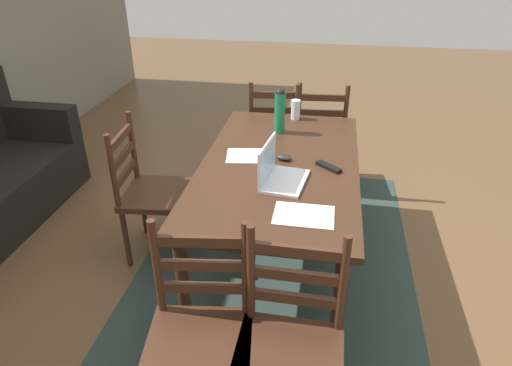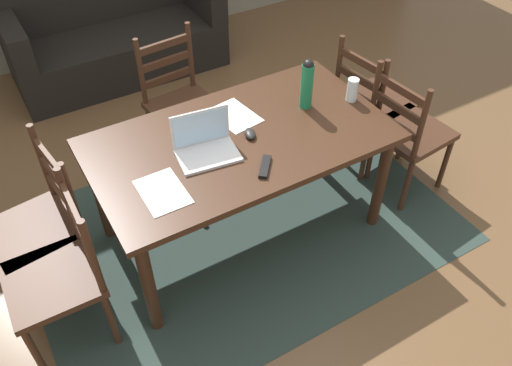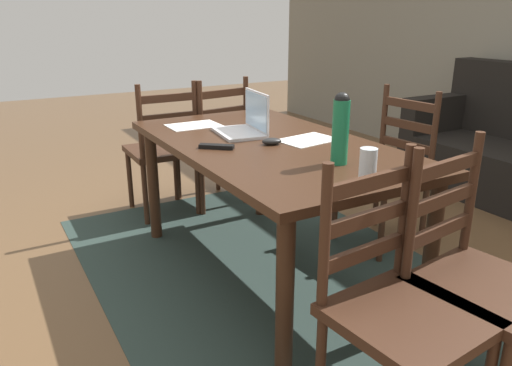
{
  "view_description": "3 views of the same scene",
  "coord_description": "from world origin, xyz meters",
  "px_view_note": "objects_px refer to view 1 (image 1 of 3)",
  "views": [
    {
      "loc": [
        -2.4,
        -0.27,
        1.96
      ],
      "look_at": [
        -0.13,
        0.12,
        0.67
      ],
      "focal_mm": 31.39,
      "sensor_mm": 36.0,
      "label": 1
    },
    {
      "loc": [
        -1.1,
        -2.04,
        2.58
      ],
      "look_at": [
        0.04,
        -0.1,
        0.46
      ],
      "focal_mm": 37.18,
      "sensor_mm": 36.0,
      "label": 2
    },
    {
      "loc": [
        2.1,
        -1.28,
        1.37
      ],
      "look_at": [
        0.08,
        -0.13,
        0.57
      ],
      "focal_mm": 34.79,
      "sensor_mm": 36.0,
      "label": 3
    }
  ],
  "objects_px": {
    "water_bottle": "(280,110)",
    "chair_left_far": "(199,338)",
    "laptop": "(277,172)",
    "chair_far_head": "(152,192)",
    "chair_right_far": "(274,133)",
    "chair_left_near": "(289,351)",
    "computer_mouse": "(284,157)",
    "dining_table": "(279,176)",
    "drinking_glass": "(296,110)",
    "tv_remote": "(329,167)",
    "chair_right_near": "(318,136)"
  },
  "relations": [
    {
      "from": "chair_far_head",
      "to": "dining_table",
      "type": "bearing_deg",
      "value": -89.73
    },
    {
      "from": "water_bottle",
      "to": "computer_mouse",
      "type": "bearing_deg",
      "value": -169.19
    },
    {
      "from": "chair_far_head",
      "to": "drinking_glass",
      "type": "xyz_separation_m",
      "value": [
        0.76,
        -0.86,
        0.36
      ]
    },
    {
      "from": "chair_right_far",
      "to": "laptop",
      "type": "xyz_separation_m",
      "value": [
        -1.35,
        -0.19,
        0.34
      ]
    },
    {
      "from": "chair_right_far",
      "to": "laptop",
      "type": "bearing_deg",
      "value": -171.84
    },
    {
      "from": "water_bottle",
      "to": "computer_mouse",
      "type": "distance_m",
      "value": 0.46
    },
    {
      "from": "chair_far_head",
      "to": "laptop",
      "type": "xyz_separation_m",
      "value": [
        -0.22,
        -0.85,
        0.34
      ]
    },
    {
      "from": "chair_right_far",
      "to": "chair_left_near",
      "type": "bearing_deg",
      "value": -170.7
    },
    {
      "from": "chair_left_near",
      "to": "computer_mouse",
      "type": "relative_size",
      "value": 9.5
    },
    {
      "from": "laptop",
      "to": "chair_left_near",
      "type": "bearing_deg",
      "value": -169.0
    },
    {
      "from": "water_bottle",
      "to": "tv_remote",
      "type": "bearing_deg",
      "value": -144.45
    },
    {
      "from": "chair_right_near",
      "to": "drinking_glass",
      "type": "distance_m",
      "value": 0.54
    },
    {
      "from": "dining_table",
      "to": "chair_right_near",
      "type": "relative_size",
      "value": 1.77
    },
    {
      "from": "dining_table",
      "to": "chair_left_far",
      "type": "distance_m",
      "value": 1.16
    },
    {
      "from": "drinking_glass",
      "to": "computer_mouse",
      "type": "xyz_separation_m",
      "value": [
        -0.7,
        0.0,
        -0.05
      ]
    },
    {
      "from": "dining_table",
      "to": "computer_mouse",
      "type": "xyz_separation_m",
      "value": [
        0.05,
        -0.02,
        0.1
      ]
    },
    {
      "from": "drinking_glass",
      "to": "tv_remote",
      "type": "relative_size",
      "value": 0.85
    },
    {
      "from": "tv_remote",
      "to": "chair_left_near",
      "type": "bearing_deg",
      "value": 34.28
    },
    {
      "from": "laptop",
      "to": "chair_far_head",
      "type": "bearing_deg",
      "value": 75.58
    },
    {
      "from": "laptop",
      "to": "chair_left_far",
      "type": "bearing_deg",
      "value": 167.24
    },
    {
      "from": "chair_left_near",
      "to": "tv_remote",
      "type": "bearing_deg",
      "value": -5.32
    },
    {
      "from": "dining_table",
      "to": "drinking_glass",
      "type": "distance_m",
      "value": 0.77
    },
    {
      "from": "chair_left_far",
      "to": "water_bottle",
      "type": "bearing_deg",
      "value": -4.64
    },
    {
      "from": "water_bottle",
      "to": "laptop",
      "type": "bearing_deg",
      "value": -173.94
    },
    {
      "from": "water_bottle",
      "to": "chair_far_head",
      "type": "bearing_deg",
      "value": 121.84
    },
    {
      "from": "chair_right_far",
      "to": "chair_left_far",
      "type": "bearing_deg",
      "value": 179.71
    },
    {
      "from": "chair_far_head",
      "to": "chair_right_near",
      "type": "height_order",
      "value": "same"
    },
    {
      "from": "chair_far_head",
      "to": "computer_mouse",
      "type": "xyz_separation_m",
      "value": [
        0.06,
        -0.86,
        0.3
      ]
    },
    {
      "from": "dining_table",
      "to": "laptop",
      "type": "bearing_deg",
      "value": -176.92
    },
    {
      "from": "chair_left_far",
      "to": "chair_far_head",
      "type": "relative_size",
      "value": 1.0
    },
    {
      "from": "chair_left_near",
      "to": "laptop",
      "type": "relative_size",
      "value": 2.74
    },
    {
      "from": "chair_left_near",
      "to": "drinking_glass",
      "type": "xyz_separation_m",
      "value": [
        1.88,
        0.17,
        0.36
      ]
    },
    {
      "from": "chair_left_far",
      "to": "chair_right_far",
      "type": "distance_m",
      "value": 2.26
    },
    {
      "from": "chair_far_head",
      "to": "laptop",
      "type": "height_order",
      "value": "laptop"
    },
    {
      "from": "chair_far_head",
      "to": "computer_mouse",
      "type": "relative_size",
      "value": 9.5
    },
    {
      "from": "chair_left_near",
      "to": "computer_mouse",
      "type": "distance_m",
      "value": 1.23
    },
    {
      "from": "drinking_glass",
      "to": "tv_remote",
      "type": "height_order",
      "value": "drinking_glass"
    },
    {
      "from": "chair_left_far",
      "to": "chair_right_far",
      "type": "height_order",
      "value": "same"
    },
    {
      "from": "chair_right_near",
      "to": "chair_right_far",
      "type": "height_order",
      "value": "same"
    },
    {
      "from": "dining_table",
      "to": "computer_mouse",
      "type": "height_order",
      "value": "computer_mouse"
    },
    {
      "from": "chair_left_far",
      "to": "laptop",
      "type": "relative_size",
      "value": 2.74
    },
    {
      "from": "tv_remote",
      "to": "computer_mouse",
      "type": "bearing_deg",
      "value": -64.4
    },
    {
      "from": "chair_far_head",
      "to": "tv_remote",
      "type": "distance_m",
      "value": 1.17
    },
    {
      "from": "chair_right_near",
      "to": "chair_right_far",
      "type": "bearing_deg",
      "value": 89.97
    },
    {
      "from": "dining_table",
      "to": "chair_left_near",
      "type": "bearing_deg",
      "value": -170.55
    },
    {
      "from": "drinking_glass",
      "to": "computer_mouse",
      "type": "height_order",
      "value": "drinking_glass"
    },
    {
      "from": "chair_right_far",
      "to": "tv_remote",
      "type": "distance_m",
      "value": 1.27
    },
    {
      "from": "chair_far_head",
      "to": "computer_mouse",
      "type": "distance_m",
      "value": 0.91
    },
    {
      "from": "water_bottle",
      "to": "chair_left_far",
      "type": "bearing_deg",
      "value": 175.36
    },
    {
      "from": "chair_left_near",
      "to": "laptop",
      "type": "distance_m",
      "value": 0.98
    }
  ]
}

